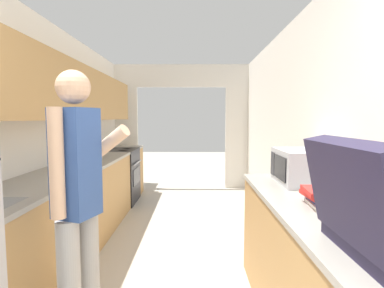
{
  "coord_description": "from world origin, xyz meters",
  "views": [
    {
      "loc": [
        0.27,
        -0.59,
        1.43
      ],
      "look_at": [
        0.23,
        3.76,
        1.05
      ],
      "focal_mm": 28.0,
      "sensor_mm": 36.0,
      "label": 1
    }
  ],
  "objects_px": {
    "book_stack": "(326,198)",
    "range_oven": "(118,175)",
    "person": "(77,204)",
    "microwave": "(302,167)"
  },
  "relations": [
    {
      "from": "person",
      "to": "book_stack",
      "type": "xyz_separation_m",
      "value": [
        1.48,
        0.03,
        0.04
      ]
    },
    {
      "from": "range_oven",
      "to": "person",
      "type": "bearing_deg",
      "value": -79.49
    },
    {
      "from": "microwave",
      "to": "book_stack",
      "type": "bearing_deg",
      "value": -97.6
    },
    {
      "from": "microwave",
      "to": "book_stack",
      "type": "height_order",
      "value": "microwave"
    },
    {
      "from": "microwave",
      "to": "book_stack",
      "type": "distance_m",
      "value": 0.65
    },
    {
      "from": "person",
      "to": "range_oven",
      "type": "bearing_deg",
      "value": 30.05
    },
    {
      "from": "person",
      "to": "microwave",
      "type": "bearing_deg",
      "value": -47.43
    },
    {
      "from": "book_stack",
      "to": "person",
      "type": "bearing_deg",
      "value": -178.97
    },
    {
      "from": "range_oven",
      "to": "person",
      "type": "relative_size",
      "value": 0.61
    },
    {
      "from": "book_stack",
      "to": "range_oven",
      "type": "bearing_deg",
      "value": 122.64
    }
  ]
}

